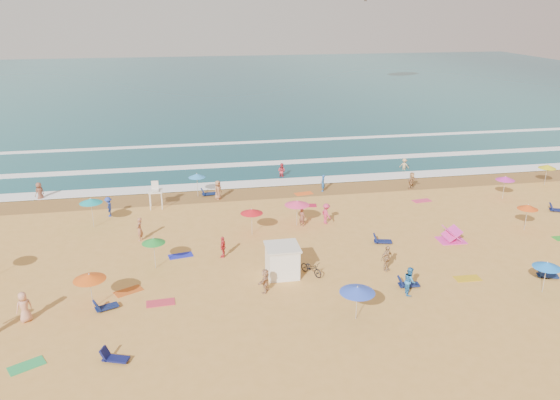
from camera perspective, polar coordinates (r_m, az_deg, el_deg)
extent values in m
plane|color=gold|center=(40.87, 1.89, -4.78)|extent=(220.00, 220.00, 0.00)
cube|color=#0C4756|center=(121.73, -6.63, 11.74)|extent=(220.00, 140.00, 0.18)
plane|color=olive|center=(52.28, -0.99, 0.87)|extent=(220.00, 220.00, 0.00)
cube|color=white|center=(54.59, -1.42, 1.80)|extent=(200.00, 2.20, 0.05)
cube|color=white|center=(61.21, -2.45, 3.81)|extent=(200.00, 1.60, 0.05)
cube|color=white|center=(70.79, -3.59, 6.02)|extent=(200.00, 1.20, 0.05)
cube|color=white|center=(36.21, 0.25, -6.43)|extent=(2.00, 2.00, 2.00)
cube|color=silver|center=(35.76, 0.25, -4.91)|extent=(2.20, 2.20, 0.12)
imported|color=black|center=(36.55, 3.28, -7.11)|extent=(1.54, 1.89, 0.97)
cone|color=blue|center=(37.55, 26.13, -6.10)|extent=(1.69, 1.69, 0.35)
cone|color=#FF3878|center=(43.77, 1.79, -0.31)|extent=(2.00, 2.00, 0.35)
cone|color=#CC2DA4|center=(53.88, 22.49, 2.12)|extent=(1.68, 1.68, 0.35)
cone|color=gold|center=(59.73, 26.16, 3.17)|extent=(1.66, 1.66, 0.35)
cone|color=red|center=(42.08, -2.98, -1.17)|extent=(1.74, 1.74, 0.35)
cone|color=blue|center=(31.35, 8.09, -9.25)|extent=(2.02, 2.02, 0.35)
cone|color=#208D2F|center=(37.63, -13.09, -4.14)|extent=(1.57, 1.57, 0.35)
cone|color=#E44C13|center=(47.04, 24.48, -0.65)|extent=(1.57, 1.57, 0.35)
cone|color=#E45613|center=(33.93, -19.30, -7.59)|extent=(1.89, 1.89, 0.35)
cone|color=#308BD9|center=(51.04, -8.68, 2.55)|extent=(1.56, 1.56, 0.35)
cone|color=teal|center=(45.82, -19.17, -0.07)|extent=(1.80, 1.80, 0.35)
cube|color=#0E1249|center=(29.81, -16.76, -15.60)|extent=(1.41, 0.97, 0.34)
cube|color=#101C50|center=(34.35, -17.63, -10.60)|extent=(1.41, 1.00, 0.34)
cube|color=#101B53|center=(41.87, 10.70, -4.26)|extent=(1.39, 0.84, 0.34)
cube|color=#0F1B4C|center=(36.09, 13.32, -8.60)|extent=(1.35, 0.68, 0.34)
cube|color=#0F1F4B|center=(40.29, 26.19, -7.10)|extent=(1.41, 0.98, 0.34)
cube|color=#0F174B|center=(53.03, 27.03, -0.93)|extent=(1.42, 1.03, 0.34)
cube|color=#0F1E4D|center=(51.65, -7.42, 0.65)|extent=(1.36, 0.71, 0.34)
cube|color=#C15118|center=(36.02, -15.55, -9.16)|extent=(1.91, 1.54, 0.03)
cube|color=#1C23B3|center=(39.90, -10.34, -5.74)|extent=(1.82, 1.14, 0.03)
cube|color=green|center=(31.14, -24.95, -15.43)|extent=(1.90, 1.56, 0.03)
cube|color=#FA5B1B|center=(51.79, 2.50, 0.68)|extent=(1.82, 1.14, 0.03)
cube|color=#CC3043|center=(34.27, -12.37, -10.45)|extent=(1.75, 0.97, 0.03)
cube|color=#B61638|center=(48.78, 2.83, -0.57)|extent=(1.81, 1.12, 0.03)
cube|color=gold|center=(38.23, 19.00, -7.76)|extent=(1.73, 0.91, 0.03)
cube|color=#DB335F|center=(51.53, 14.61, -0.08)|extent=(1.80, 1.07, 0.03)
imported|color=tan|center=(34.33, -1.56, -8.41)|extent=(1.13, 1.49, 1.57)
imported|color=tan|center=(34.52, -25.18, -10.07)|extent=(1.07, 1.00, 1.83)
imported|color=tan|center=(37.55, 11.09, -6.00)|extent=(1.14, 0.86, 1.79)
imported|color=#A9714E|center=(50.38, -6.51, 1.05)|extent=(0.98, 1.03, 1.77)
imported|color=#AA7B4E|center=(54.45, 13.60, 1.99)|extent=(1.58, 1.17, 1.66)
imported|color=tan|center=(60.38, 12.85, 3.53)|extent=(1.17, 1.05, 1.58)
imported|color=#2A7BC5|center=(34.97, 13.40, -8.21)|extent=(0.84, 1.00, 1.82)
imported|color=#CB325B|center=(44.68, 4.85, -1.43)|extent=(0.95, 1.26, 1.72)
imported|color=#245BA9|center=(52.37, 4.50, 1.78)|extent=(0.54, 0.68, 1.64)
imported|color=brown|center=(44.10, 2.31, -1.81)|extent=(0.63, 0.65, 1.51)
imported|color=#D5353A|center=(38.98, -5.99, -4.88)|extent=(0.68, 1.00, 1.58)
imported|color=#D03442|center=(56.54, 0.17, 3.02)|extent=(1.08, 1.07, 1.76)
imported|color=brown|center=(54.72, -23.82, 0.75)|extent=(1.05, 1.08, 1.87)
imported|color=#2741B6|center=(48.24, -17.47, -0.68)|extent=(0.80, 1.19, 1.71)
imported|color=#A0664A|center=(42.73, -14.46, -2.96)|extent=(0.61, 0.76, 1.83)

